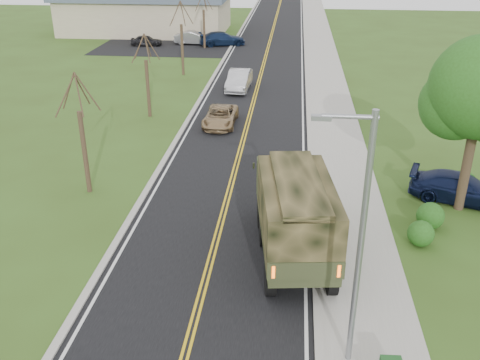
# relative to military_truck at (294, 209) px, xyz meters

# --- Properties ---
(ground) EXTENTS (160.00, 160.00, 0.00)m
(ground) POSITION_rel_military_truck_xyz_m (-3.23, -5.20, -2.11)
(ground) COLOR #344C19
(ground) RESTS_ON ground
(road) EXTENTS (8.00, 120.00, 0.01)m
(road) POSITION_rel_military_truck_xyz_m (-3.23, 34.80, -2.11)
(road) COLOR black
(road) RESTS_ON ground
(curb_right) EXTENTS (0.30, 120.00, 0.12)m
(curb_right) POSITION_rel_military_truck_xyz_m (0.92, 34.80, -2.05)
(curb_right) COLOR #9E998E
(curb_right) RESTS_ON ground
(sidewalk_right) EXTENTS (3.20, 120.00, 0.10)m
(sidewalk_right) POSITION_rel_military_truck_xyz_m (2.67, 34.80, -2.06)
(sidewalk_right) COLOR #9E998E
(sidewalk_right) RESTS_ON ground
(curb_left) EXTENTS (0.30, 120.00, 0.10)m
(curb_left) POSITION_rel_military_truck_xyz_m (-7.38, 34.80, -2.06)
(curb_left) COLOR #9E998E
(curb_left) RESTS_ON ground
(street_light) EXTENTS (1.65, 0.22, 8.00)m
(street_light) POSITION_rel_military_truck_xyz_m (1.67, -5.70, 2.32)
(street_light) COLOR gray
(street_light) RESTS_ON ground
(bare_tree_a) EXTENTS (1.93, 2.26, 6.08)m
(bare_tree_a) POSITION_rel_military_truck_xyz_m (-10.23, 4.80, 0.51)
(bare_tree_a) COLOR #38281C
(bare_tree_a) RESTS_ON ground
(bare_tree_b) EXTENTS (1.83, 2.14, 5.73)m
(bare_tree_b) POSITION_rel_military_truck_xyz_m (-10.23, 16.80, 0.36)
(bare_tree_b) COLOR #38281C
(bare_tree_b) RESTS_ON ground
(bare_tree_c) EXTENTS (2.04, 2.39, 6.42)m
(bare_tree_c) POSITION_rel_military_truck_xyz_m (-10.23, 28.80, 0.66)
(bare_tree_c) COLOR #38281C
(bare_tree_c) RESTS_ON ground
(bare_tree_d) EXTENTS (1.88, 2.20, 5.91)m
(bare_tree_d) POSITION_rel_military_truck_xyz_m (-10.23, 40.80, 0.44)
(bare_tree_d) COLOR #38281C
(bare_tree_d) RESTS_ON ground
(commercial_building) EXTENTS (25.50, 21.50, 5.65)m
(commercial_building) POSITION_rel_military_truck_xyz_m (-19.21, 50.77, 0.57)
(commercial_building) COLOR tan
(commercial_building) RESTS_ON ground
(military_truck) EXTENTS (3.48, 7.66, 3.69)m
(military_truck) POSITION_rel_military_truck_xyz_m (0.00, 0.00, 0.00)
(military_truck) COLOR black
(military_truck) RESTS_ON ground
(suv_champagne) EXTENTS (2.09, 4.44, 1.23)m
(suv_champagne) POSITION_rel_military_truck_xyz_m (-5.01, 15.44, -1.50)
(suv_champagne) COLOR #9A7D57
(suv_champagne) RESTS_ON ground
(sedan_silver) EXTENTS (1.86, 4.85, 1.58)m
(sedan_silver) POSITION_rel_military_truck_xyz_m (-4.69, 24.33, -1.33)
(sedan_silver) COLOR silver
(sedan_silver) RESTS_ON ground
(pickup_navy) EXTENTS (5.12, 3.31, 1.38)m
(pickup_navy) POSITION_rel_military_truck_xyz_m (7.97, 5.59, -1.42)
(pickup_navy) COLOR #0D1532
(pickup_navy) RESTS_ON ground
(lot_car_dark) EXTENTS (3.63, 1.80, 1.19)m
(lot_car_dark) POSITION_rel_military_truck_xyz_m (-16.96, 41.42, -1.52)
(lot_car_dark) COLOR black
(lot_car_dark) RESTS_ON ground
(lot_car_silver) EXTENTS (4.49, 1.71, 1.46)m
(lot_car_silver) POSITION_rel_military_truck_xyz_m (-11.76, 42.76, -1.38)
(lot_car_silver) COLOR #9F9EA3
(lot_car_silver) RESTS_ON ground
(lot_car_navy) EXTENTS (5.60, 3.60, 1.51)m
(lot_car_navy) POSITION_rel_military_truck_xyz_m (-8.49, 42.55, -1.36)
(lot_car_navy) COLOR #101E3B
(lot_car_navy) RESTS_ON ground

